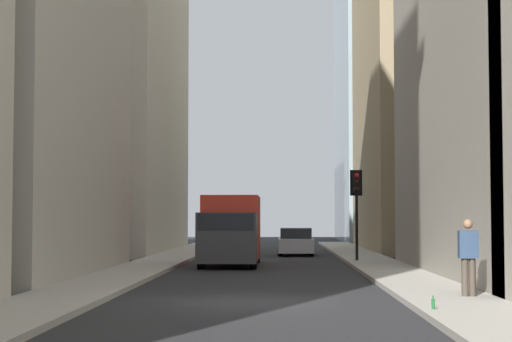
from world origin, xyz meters
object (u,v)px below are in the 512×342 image
Objects in this scene: pedestrian at (468,254)px; sedan_silver at (296,242)px; traffic_light_midblock at (357,194)px; discarded_bottle at (433,304)px; delivery_truck at (231,230)px.

sedan_silver is at bearing 8.18° from pedestrian.
traffic_light_midblock is 19.95m from discarded_bottle.
sedan_silver is at bearing 4.66° from discarded_bottle.
traffic_light_midblock is at bearing 3.74° from pedestrian.
pedestrian is at bearing -171.82° from sedan_silver.
traffic_light_midblock is at bearing -0.61° from discarded_bottle.
delivery_truck is 23.93× the size of discarded_bottle.
sedan_silver is 1.12× the size of traffic_light_midblock.
delivery_truck is 1.68× the size of traffic_light_midblock.
discarded_bottle is at bearing 155.39° from pedestrian.
delivery_truck reaches higher than pedestrian.
delivery_truck is 3.64× the size of pedestrian.
delivery_truck reaches higher than discarded_bottle.
discarded_bottle is (-19.76, 0.21, -2.72)m from traffic_light_midblock.
traffic_light_midblock is 14.28× the size of discarded_bottle.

